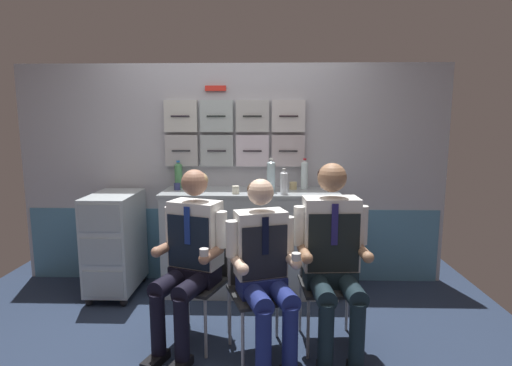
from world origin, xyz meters
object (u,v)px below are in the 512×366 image
object	(u,v)px
espresso_cup_small	(293,185)
water_bottle_clear	(271,176)
crew_member_by_counter	(333,249)
crew_member_left	(190,251)
crew_member_right	(265,265)
folding_chair_right	(257,277)
folding_chair_left	(202,267)
service_trolley	(115,241)
folding_chair_by_counter	(327,270)

from	to	relation	value
espresso_cup_small	water_bottle_clear	bearing A→B (deg)	-144.90
crew_member_by_counter	water_bottle_clear	size ratio (longest dim) A/B	4.27
crew_member_left	crew_member_by_counter	distance (m)	0.99
crew_member_right	crew_member_left	bearing A→B (deg)	161.37
folding_chair_right	folding_chair_left	bearing A→B (deg)	157.53
service_trolley	water_bottle_clear	size ratio (longest dim) A/B	3.07
service_trolley	crew_member_left	distance (m)	1.23
crew_member_right	folding_chair_by_counter	xyz separation A→B (m)	(0.46, 0.31, -0.15)
crew_member_by_counter	folding_chair_right	bearing A→B (deg)	179.54
crew_member_by_counter	water_bottle_clear	world-z (taller)	crew_member_by_counter
crew_member_left	water_bottle_clear	bearing A→B (deg)	57.81
folding_chair_left	folding_chair_by_counter	distance (m)	0.93
crew_member_left	crew_member_right	xyz separation A→B (m)	(0.53, -0.18, -0.03)
folding_chair_right	water_bottle_clear	xyz separation A→B (m)	(0.10, 0.94, 0.59)
folding_chair_left	espresso_cup_small	size ratio (longest dim) A/B	11.98
folding_chair_left	crew_member_by_counter	distance (m)	0.98
folding_chair_by_counter	espresso_cup_small	distance (m)	1.07
service_trolley	crew_member_left	xyz separation A→B (m)	(0.86, -0.86, 0.19)
crew_member_left	folding_chair_by_counter	distance (m)	1.01
folding_chair_left	espresso_cup_small	bearing A→B (deg)	51.28
crew_member_by_counter	crew_member_right	bearing A→B (deg)	-162.07
service_trolley	water_bottle_clear	bearing A→B (deg)	2.31
crew_member_right	folding_chair_by_counter	size ratio (longest dim) A/B	1.45
crew_member_by_counter	crew_member_left	bearing A→B (deg)	178.49
folding_chair_left	folding_chair_by_counter	xyz separation A→B (m)	(0.93, -0.02, 0.00)
folding_chair_left	crew_member_by_counter	size ratio (longest dim) A/B	0.64
folding_chair_right	espresso_cup_small	bearing A→B (deg)	73.86
folding_chair_left	crew_member_by_counter	xyz separation A→B (m)	(0.94, -0.18, 0.21)
crew_member_by_counter	water_bottle_clear	xyz separation A→B (m)	(-0.42, 0.94, 0.38)
crew_member_right	espresso_cup_small	world-z (taller)	crew_member_right
crew_member_by_counter	water_bottle_clear	bearing A→B (deg)	113.87
crew_member_right	folding_chair_left	bearing A→B (deg)	145.10
crew_member_right	crew_member_by_counter	distance (m)	0.49
crew_member_left	espresso_cup_small	bearing A→B (deg)	53.48
crew_member_right	folding_chair_by_counter	world-z (taller)	crew_member_right
crew_member_left	service_trolley	bearing A→B (deg)	135.24
crew_member_left	folding_chair_right	world-z (taller)	crew_member_left
service_trolley	folding_chair_right	distance (m)	1.60
crew_member_by_counter	folding_chair_left	bearing A→B (deg)	169.31
crew_member_left	crew_member_by_counter	world-z (taller)	crew_member_by_counter
water_bottle_clear	crew_member_left	bearing A→B (deg)	-122.19
folding_chair_left	water_bottle_clear	xyz separation A→B (m)	(0.52, 0.76, 0.59)
crew_member_right	espresso_cup_small	size ratio (longest dim) A/B	17.32
folding_chair_by_counter	crew_member_by_counter	xyz separation A→B (m)	(0.01, -0.16, 0.21)
folding_chair_right	espresso_cup_small	size ratio (longest dim) A/B	11.98
service_trolley	water_bottle_clear	xyz separation A→B (m)	(1.44, 0.06, 0.60)
crew_member_left	crew_member_by_counter	size ratio (longest dim) A/B	0.96
crew_member_by_counter	folding_chair_by_counter	bearing A→B (deg)	93.82
espresso_cup_small	folding_chair_right	bearing A→B (deg)	-106.14
crew_member_right	water_bottle_clear	xyz separation A→B (m)	(0.05, 1.09, 0.44)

